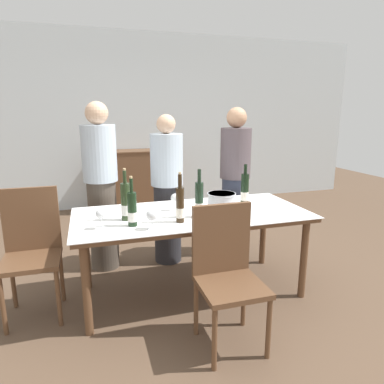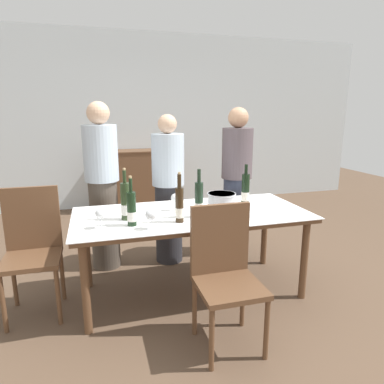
{
  "view_description": "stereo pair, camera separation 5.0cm",
  "coord_description": "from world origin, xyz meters",
  "px_view_note": "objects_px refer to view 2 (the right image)",
  "views": [
    {
      "loc": [
        -0.81,
        -2.65,
        1.57
      ],
      "look_at": [
        0.0,
        0.0,
        0.91
      ],
      "focal_mm": 32.0,
      "sensor_mm": 36.0,
      "label": 1
    },
    {
      "loc": [
        -0.76,
        -2.66,
        1.57
      ],
      "look_at": [
        0.0,
        0.0,
        0.91
      ],
      "focal_mm": 32.0,
      "sensor_mm": 36.0,
      "label": 2
    }
  ],
  "objects_px": {
    "wine_glass_2": "(151,216)",
    "person_host": "(103,187)",
    "person_guest_right": "(236,182)",
    "wine_bottle_1": "(132,209)",
    "ice_bucket": "(221,203)",
    "wine_glass_1": "(100,214)",
    "chair_near_front": "(225,267)",
    "chair_left_end": "(32,243)",
    "wine_bottle_2": "(245,190)",
    "wine_bottle_3": "(126,202)",
    "sideboard_cabinet": "(137,180)",
    "wine_bottle_0": "(180,205)",
    "wine_bottle_4": "(199,200)",
    "person_guest_left": "(168,191)",
    "wine_glass_0": "(175,198)",
    "dining_table": "(192,220)"
  },
  "relations": [
    {
      "from": "person_guest_left",
      "to": "person_guest_right",
      "type": "xyz_separation_m",
      "value": [
        0.77,
        0.02,
        0.04
      ]
    },
    {
      "from": "wine_bottle_0",
      "to": "wine_glass_1",
      "type": "bearing_deg",
      "value": 178.32
    },
    {
      "from": "wine_bottle_4",
      "to": "wine_glass_0",
      "type": "xyz_separation_m",
      "value": [
        -0.14,
        0.24,
        -0.03
      ]
    },
    {
      "from": "person_guest_right",
      "to": "dining_table",
      "type": "bearing_deg",
      "value": -134.39
    },
    {
      "from": "sideboard_cabinet",
      "to": "person_guest_right",
      "type": "xyz_separation_m",
      "value": [
        0.83,
        -2.11,
        0.33
      ]
    },
    {
      "from": "wine_glass_0",
      "to": "wine_glass_1",
      "type": "bearing_deg",
      "value": -154.36
    },
    {
      "from": "chair_left_end",
      "to": "person_host",
      "type": "distance_m",
      "value": 0.91
    },
    {
      "from": "wine_bottle_4",
      "to": "person_guest_right",
      "type": "bearing_deg",
      "value": 51.1
    },
    {
      "from": "dining_table",
      "to": "chair_near_front",
      "type": "distance_m",
      "value": 0.69
    },
    {
      "from": "wine_bottle_2",
      "to": "person_guest_right",
      "type": "height_order",
      "value": "person_guest_right"
    },
    {
      "from": "wine_bottle_2",
      "to": "chair_left_end",
      "type": "relative_size",
      "value": 0.38
    },
    {
      "from": "wine_bottle_3",
      "to": "wine_glass_1",
      "type": "bearing_deg",
      "value": -140.48
    },
    {
      "from": "person_guest_left",
      "to": "wine_bottle_4",
      "type": "bearing_deg",
      "value": -85.24
    },
    {
      "from": "person_guest_left",
      "to": "person_guest_right",
      "type": "height_order",
      "value": "person_guest_right"
    },
    {
      "from": "wine_bottle_0",
      "to": "ice_bucket",
      "type": "bearing_deg",
      "value": 19.07
    },
    {
      "from": "dining_table",
      "to": "wine_bottle_2",
      "type": "bearing_deg",
      "value": 12.07
    },
    {
      "from": "wine_bottle_2",
      "to": "wine_bottle_4",
      "type": "distance_m",
      "value": 0.57
    },
    {
      "from": "ice_bucket",
      "to": "wine_bottle_4",
      "type": "relative_size",
      "value": 0.61
    },
    {
      "from": "wine_glass_1",
      "to": "dining_table",
      "type": "bearing_deg",
      "value": 14.53
    },
    {
      "from": "person_guest_right",
      "to": "wine_bottle_1",
      "type": "bearing_deg",
      "value": -143.32
    },
    {
      "from": "wine_glass_2",
      "to": "person_host",
      "type": "xyz_separation_m",
      "value": [
        -0.31,
        1.07,
        0.0
      ]
    },
    {
      "from": "wine_bottle_0",
      "to": "wine_glass_0",
      "type": "xyz_separation_m",
      "value": [
        0.04,
        0.32,
        -0.03
      ]
    },
    {
      "from": "wine_glass_2",
      "to": "sideboard_cabinet",
      "type": "bearing_deg",
      "value": 84.91
    },
    {
      "from": "wine_bottle_1",
      "to": "person_guest_left",
      "type": "bearing_deg",
      "value": 62.47
    },
    {
      "from": "ice_bucket",
      "to": "wine_glass_1",
      "type": "height_order",
      "value": "ice_bucket"
    },
    {
      "from": "ice_bucket",
      "to": "person_guest_right",
      "type": "relative_size",
      "value": 0.15
    },
    {
      "from": "wine_bottle_0",
      "to": "wine_bottle_1",
      "type": "relative_size",
      "value": 1.04
    },
    {
      "from": "sideboard_cabinet",
      "to": "person_guest_left",
      "type": "xyz_separation_m",
      "value": [
        0.07,
        -2.13,
        0.29
      ]
    },
    {
      "from": "wine_bottle_3",
      "to": "wine_glass_2",
      "type": "bearing_deg",
      "value": -61.3
    },
    {
      "from": "person_guest_right",
      "to": "chair_left_end",
      "type": "bearing_deg",
      "value": -162.19
    },
    {
      "from": "wine_bottle_3",
      "to": "chair_near_front",
      "type": "relative_size",
      "value": 0.43
    },
    {
      "from": "wine_bottle_3",
      "to": "person_guest_right",
      "type": "xyz_separation_m",
      "value": [
        1.27,
        0.76,
        -0.06
      ]
    },
    {
      "from": "wine_bottle_1",
      "to": "person_host",
      "type": "distance_m",
      "value": 0.96
    },
    {
      "from": "ice_bucket",
      "to": "wine_bottle_4",
      "type": "distance_m",
      "value": 0.23
    },
    {
      "from": "dining_table",
      "to": "wine_bottle_0",
      "type": "xyz_separation_m",
      "value": [
        -0.16,
        -0.21,
        0.2
      ]
    },
    {
      "from": "ice_bucket",
      "to": "wine_bottle_1",
      "type": "height_order",
      "value": "wine_bottle_1"
    },
    {
      "from": "ice_bucket",
      "to": "wine_bottle_2",
      "type": "relative_size",
      "value": 0.64
    },
    {
      "from": "wine_bottle_0",
      "to": "wine_bottle_3",
      "type": "xyz_separation_m",
      "value": [
        -0.39,
        0.18,
        0.0
      ]
    },
    {
      "from": "wine_glass_1",
      "to": "person_guest_left",
      "type": "xyz_separation_m",
      "value": [
        0.7,
        0.91,
        -0.07
      ]
    },
    {
      "from": "chair_left_end",
      "to": "person_guest_left",
      "type": "xyz_separation_m",
      "value": [
        1.22,
        0.62,
        0.2
      ]
    },
    {
      "from": "wine_bottle_2",
      "to": "wine_glass_1",
      "type": "bearing_deg",
      "value": -166.49
    },
    {
      "from": "chair_near_front",
      "to": "person_guest_right",
      "type": "bearing_deg",
      "value": 64.25
    },
    {
      "from": "wine_glass_2",
      "to": "person_guest_right",
      "type": "bearing_deg",
      "value": 43.14
    },
    {
      "from": "wine_glass_1",
      "to": "chair_near_front",
      "type": "bearing_deg",
      "value": -31.36
    },
    {
      "from": "wine_bottle_3",
      "to": "wine_bottle_4",
      "type": "bearing_deg",
      "value": -9.98
    },
    {
      "from": "wine_bottle_1",
      "to": "chair_left_end",
      "type": "distance_m",
      "value": 0.85
    },
    {
      "from": "ice_bucket",
      "to": "wine_bottle_0",
      "type": "xyz_separation_m",
      "value": [
        -0.39,
        -0.14,
        0.04
      ]
    },
    {
      "from": "ice_bucket",
      "to": "chair_left_end",
      "type": "height_order",
      "value": "chair_left_end"
    },
    {
      "from": "wine_bottle_1",
      "to": "wine_bottle_2",
      "type": "height_order",
      "value": "wine_bottle_1"
    },
    {
      "from": "sideboard_cabinet",
      "to": "person_guest_right",
      "type": "relative_size",
      "value": 0.72
    }
  ]
}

